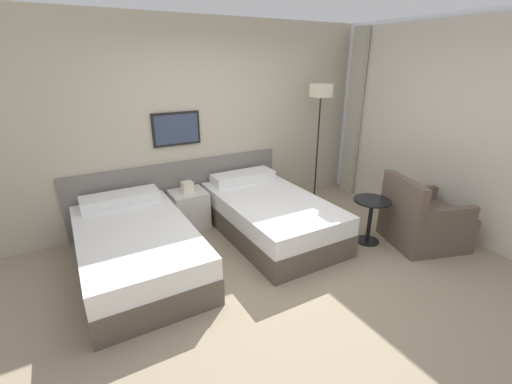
% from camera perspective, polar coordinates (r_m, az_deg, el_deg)
% --- Properties ---
extents(ground_plane, '(16.00, 16.00, 0.00)m').
position_cam_1_polar(ground_plane, '(3.76, 5.02, -14.11)').
color(ground_plane, gray).
extents(wall_headboard, '(10.00, 0.10, 2.70)m').
position_cam_1_polar(wall_headboard, '(4.91, -8.38, 10.76)').
color(wall_headboard, '#B7AD99').
rests_on(wall_headboard, ground_plane).
extents(wall_window, '(0.21, 4.48, 2.70)m').
position_cam_1_polar(wall_window, '(4.97, 31.65, 8.52)').
color(wall_window, white).
rests_on(wall_window, ground_plane).
extents(bed_near_door, '(1.14, 1.99, 0.64)m').
position_cam_1_polar(bed_near_door, '(3.97, -19.29, -8.76)').
color(bed_near_door, brown).
rests_on(bed_near_door, ground_plane).
extents(bed_near_window, '(1.14, 1.99, 0.64)m').
position_cam_1_polar(bed_near_window, '(4.50, 2.28, -3.82)').
color(bed_near_window, brown).
rests_on(bed_near_window, ground_plane).
extents(nightstand, '(0.46, 0.44, 0.65)m').
position_cam_1_polar(nightstand, '(4.77, -11.08, -2.72)').
color(nightstand, beige).
rests_on(nightstand, ground_plane).
extents(floor_lamp, '(0.24, 0.24, 1.84)m').
position_cam_1_polar(floor_lamp, '(5.36, 10.66, 14.14)').
color(floor_lamp, black).
rests_on(floor_lamp, ground_plane).
extents(side_table, '(0.45, 0.45, 0.57)m').
position_cam_1_polar(side_table, '(4.46, 18.58, -3.30)').
color(side_table, black).
rests_on(side_table, ground_plane).
extents(armchair, '(1.03, 1.00, 0.87)m').
position_cam_1_polar(armchair, '(4.74, 26.03, -4.56)').
color(armchair, brown).
rests_on(armchair, ground_plane).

